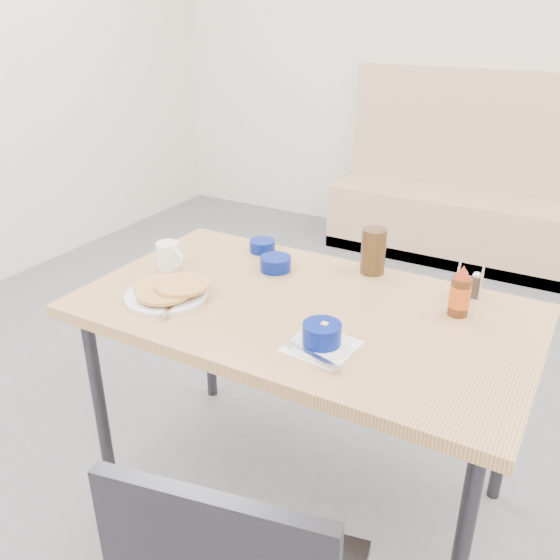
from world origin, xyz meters
The scene contains 13 objects.
ground centered at (0.00, 0.00, 0.00)m, with size 6.00×6.00×0.00m, color slate.
wall_back centered at (0.00, 2.97, 1.40)m, with size 5.00×0.06×2.80m, color silver.
booth_bench centered at (0.00, 2.78, 0.35)m, with size 1.90×0.56×1.22m.
dining_table centered at (0.00, 0.25, 0.70)m, with size 1.40×0.80×0.76m.
pancake_plate centered at (-0.41, 0.09, 0.78)m, with size 0.26×0.26×0.05m.
coffee_mug centered at (-0.55, 0.27, 0.81)m, with size 0.12×0.08×0.09m.
grits_setting centered at (0.16, 0.06, 0.79)m, with size 0.20×0.20×0.07m.
creamer_bowl centered at (-0.34, 0.56, 0.78)m, with size 0.10×0.10×0.04m.
butter_bowl centered at (-0.21, 0.44, 0.78)m, with size 0.11×0.11×0.05m.
amber_tumbler centered at (0.09, 0.59, 0.84)m, with size 0.09×0.09×0.16m, color #3D2813.
condiment_caddy centered at (0.43, 0.57, 0.80)m, with size 0.09×0.06×0.10m.
syrup_bottle centered at (0.43, 0.43, 0.83)m, with size 0.06×0.06×0.16m.
sugar_wrapper centered at (-0.54, 0.28, 0.76)m, with size 0.04×0.02×0.00m, color #F65E52.
Camera 1 is at (0.74, -1.21, 1.62)m, focal length 38.00 mm.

